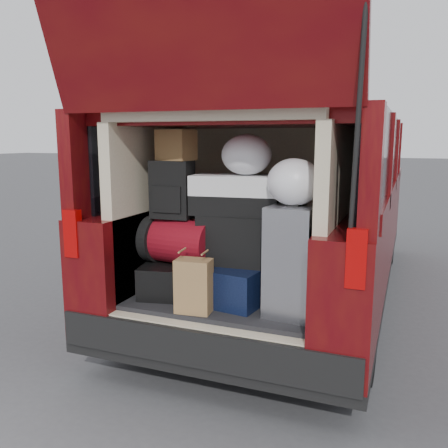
# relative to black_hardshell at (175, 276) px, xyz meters

# --- Properties ---
(ground) EXTENTS (80.00, 80.00, 0.00)m
(ground) POSITION_rel_black_hardshell_xyz_m (0.40, -0.15, -0.66)
(ground) COLOR #3E3E41
(ground) RESTS_ON ground
(minivan) EXTENTS (1.90, 5.35, 2.77)m
(minivan) POSITION_rel_black_hardshell_xyz_m (0.40, 1.70, 0.25)
(minivan) COLOR black
(minivan) RESTS_ON ground
(load_floor) EXTENTS (1.24, 1.05, 0.55)m
(load_floor) POSITION_rel_black_hardshell_xyz_m (0.40, 0.12, -0.38)
(load_floor) COLOR black
(load_floor) RESTS_ON ground
(black_hardshell) EXTENTS (0.49, 0.61, 0.21)m
(black_hardshell) POSITION_rel_black_hardshell_xyz_m (0.00, 0.00, 0.00)
(black_hardshell) COLOR black
(black_hardshell) RESTS_ON load_floor
(navy_hardshell) EXTENTS (0.53, 0.61, 0.24)m
(navy_hardshell) POSITION_rel_black_hardshell_xyz_m (0.44, 0.02, 0.01)
(navy_hardshell) COLOR black
(navy_hardshell) RESTS_ON load_floor
(silver_roller) EXTENTS (0.31, 0.46, 0.66)m
(silver_roller) POSITION_rel_black_hardshell_xyz_m (0.86, -0.07, 0.22)
(silver_roller) COLOR white
(silver_roller) RESTS_ON load_floor
(kraft_bag) EXTENTS (0.23, 0.16, 0.33)m
(kraft_bag) POSITION_rel_black_hardshell_xyz_m (0.29, -0.32, 0.06)
(kraft_bag) COLOR #956943
(kraft_bag) RESTS_ON load_floor
(red_duffel) EXTENTS (0.51, 0.37, 0.31)m
(red_duffel) POSITION_rel_black_hardshell_xyz_m (0.06, -0.03, 0.26)
(red_duffel) COLOR maroon
(red_duffel) RESTS_ON black_hardshell
(black_soft_case) EXTENTS (0.47, 0.30, 0.32)m
(black_soft_case) POSITION_rel_black_hardshell_xyz_m (0.43, 0.02, 0.30)
(black_soft_case) COLOR black
(black_soft_case) RESTS_ON navy_hardshell
(backpack) EXTENTS (0.28, 0.18, 0.38)m
(backpack) POSITION_rel_black_hardshell_xyz_m (0.01, -0.03, 0.61)
(backpack) COLOR black
(backpack) RESTS_ON red_duffel
(twotone_duffel) EXTENTS (0.60, 0.36, 0.26)m
(twotone_duffel) POSITION_rel_black_hardshell_xyz_m (0.44, 0.04, 0.59)
(twotone_duffel) COLOR white
(twotone_duffel) RESTS_ON black_soft_case
(grocery_sack_lower) EXTENTS (0.24, 0.21, 0.20)m
(grocery_sack_lower) POSITION_rel_black_hardshell_xyz_m (0.03, -0.01, 0.90)
(grocery_sack_lower) COLOR brown
(grocery_sack_lower) RESTS_ON backpack
(plastic_bag_center) EXTENTS (0.34, 0.32, 0.26)m
(plastic_bag_center) POSITION_rel_black_hardshell_xyz_m (0.50, 0.05, 0.84)
(plastic_bag_center) COLOR white
(plastic_bag_center) RESTS_ON twotone_duffel
(plastic_bag_right) EXTENTS (0.37, 0.35, 0.28)m
(plastic_bag_right) POSITION_rel_black_hardshell_xyz_m (0.85, -0.11, 0.70)
(plastic_bag_right) COLOR white
(plastic_bag_right) RESTS_ON silver_roller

